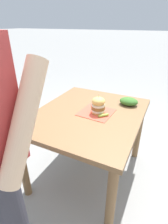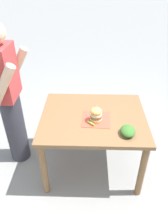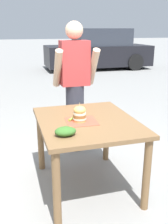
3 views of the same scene
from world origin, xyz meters
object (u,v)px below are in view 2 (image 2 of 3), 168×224
Objects in this scene: pickle_spear at (91,123)px; side_salad at (128,131)px; patio_table at (93,124)px; sandwich at (96,114)px; diner_across_table at (9,98)px.

side_salad reaches higher than pickle_spear.
side_salad reaches higher than patio_table.
sandwich is at bearing -35.29° from pickle_spear.
pickle_spear is (-0.07, 0.05, -0.06)m from sandwich.
patio_table is at bearing -97.27° from diner_across_table.
side_salad is (-0.14, -0.35, 0.02)m from pickle_spear.
patio_table is 0.20m from pickle_spear.
patio_table is at bearing -8.87° from pickle_spear.
sandwich is 0.11m from pickle_spear.
diner_across_table reaches higher than side_salad.
pickle_spear reaches higher than patio_table.
sandwich is 0.97m from diner_across_table.
side_salad is at bearing -107.93° from diner_across_table.
diner_across_table reaches higher than sandwich.
side_salad is at bearing -124.53° from sandwich.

